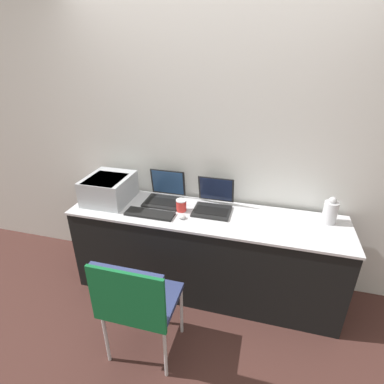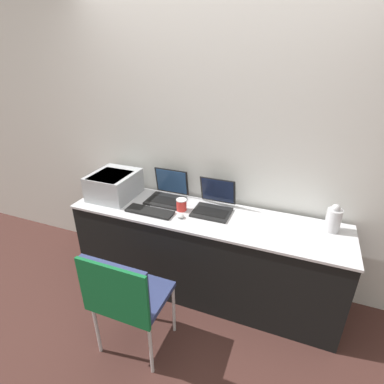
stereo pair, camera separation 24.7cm
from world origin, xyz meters
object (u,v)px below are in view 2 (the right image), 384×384
(chair, at_px, (124,294))
(coffee_cup, at_px, (181,205))
(printer, at_px, (114,184))
(external_keyboard, at_px, (150,211))
(metal_pitcher, at_px, (333,219))
(laptop_left, at_px, (168,193))
(laptop_right, at_px, (214,204))
(mouse, at_px, (180,216))

(chair, bearing_deg, coffee_cup, 85.66)
(printer, xyz_separation_m, external_keyboard, (0.45, -0.15, -0.11))
(printer, distance_m, metal_pitcher, 1.87)
(laptop_left, distance_m, metal_pitcher, 1.38)
(external_keyboard, height_order, coffee_cup, coffee_cup)
(laptop_right, xyz_separation_m, metal_pitcher, (0.93, 0.03, 0.04))
(printer, distance_m, laptop_left, 0.50)
(laptop_left, height_order, external_keyboard, laptop_left)
(laptop_left, relative_size, mouse, 5.07)
(printer, height_order, external_keyboard, printer)
(chair, bearing_deg, printer, 126.23)
(coffee_cup, distance_m, chair, 0.87)
(metal_pitcher, relative_size, chair, 0.25)
(printer, xyz_separation_m, laptop_left, (0.48, 0.13, -0.07))
(coffee_cup, bearing_deg, mouse, -71.18)
(laptop_left, xyz_separation_m, coffee_cup, (0.20, -0.14, -0.01))
(laptop_left, height_order, metal_pitcher, laptop_left)
(metal_pitcher, xyz_separation_m, chair, (-1.25, -0.96, -0.32))
(laptop_left, bearing_deg, chair, -82.03)
(laptop_right, distance_m, metal_pitcher, 0.93)
(metal_pitcher, distance_m, chair, 1.60)
(printer, height_order, metal_pitcher, printer)
(mouse, xyz_separation_m, metal_pitcher, (1.14, 0.25, 0.08))
(printer, relative_size, chair, 0.48)
(external_keyboard, relative_size, coffee_cup, 4.01)
(printer, relative_size, laptop_right, 1.31)
(laptop_left, bearing_deg, mouse, -47.92)
(laptop_left, height_order, laptop_right, laptop_left)
(external_keyboard, distance_m, chair, 0.75)
(laptop_left, xyz_separation_m, external_keyboard, (-0.03, -0.28, -0.05))
(coffee_cup, bearing_deg, laptop_right, 21.36)
(laptop_right, bearing_deg, external_keyboard, -154.11)
(metal_pitcher, bearing_deg, laptop_right, -178.33)
(printer, xyz_separation_m, mouse, (0.73, -0.14, -0.11))
(printer, bearing_deg, laptop_left, 14.50)
(printer, distance_m, laptop_right, 0.95)
(laptop_left, bearing_deg, printer, -165.50)
(laptop_left, relative_size, chair, 0.37)
(laptop_left, distance_m, mouse, 0.36)
(laptop_right, bearing_deg, laptop_left, 174.65)
(metal_pitcher, bearing_deg, chair, -142.52)
(coffee_cup, distance_m, metal_pitcher, 1.19)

